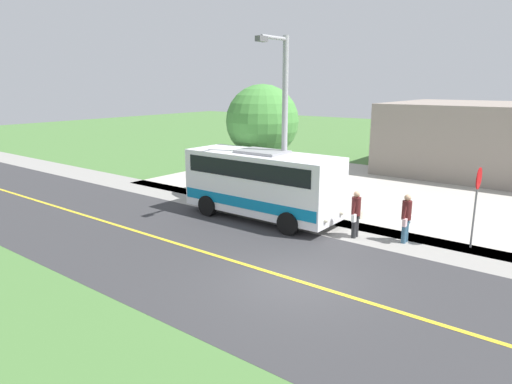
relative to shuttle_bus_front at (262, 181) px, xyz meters
The scene contains 11 objects.
ground_plane 6.60m from the shuttle_bus_front, 45.89° to the left, with size 120.00×120.00×0.00m, color #477238.
road_surface 6.60m from the shuttle_bus_front, 45.89° to the left, with size 8.00×100.00×0.01m, color #333335.
sidewalk 4.93m from the shuttle_bus_front, 99.24° to the left, with size 2.40×100.00×0.01m, color gray.
parking_lot_surface 11.11m from the shuttle_bus_front, 136.30° to the left, with size 14.00×36.00×0.01m, color #B2ADA3.
road_centre_line 6.60m from the shuttle_bus_front, 45.89° to the left, with size 0.16×100.00×0.00m, color gold.
shuttle_bus_front is the anchor object (origin of this frame).
pedestrian_with_bags 6.04m from the shuttle_bus_front, 97.08° to the left, with size 0.72×0.34×1.80m.
pedestrian_waiting 4.33m from the shuttle_bus_front, 92.01° to the left, with size 0.72×0.34×1.79m.
stop_sign 8.19m from the shuttle_bus_front, 101.61° to the left, with size 0.76×0.07×2.88m.
street_light_pole 2.67m from the shuttle_bus_front, 119.20° to the left, with size 1.97×0.24×7.49m.
tree_curbside 4.29m from the shuttle_bus_front, 143.24° to the right, with size 3.58×3.58×5.64m.
Camera 1 is at (10.46, 6.58, 5.65)m, focal length 31.63 mm.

